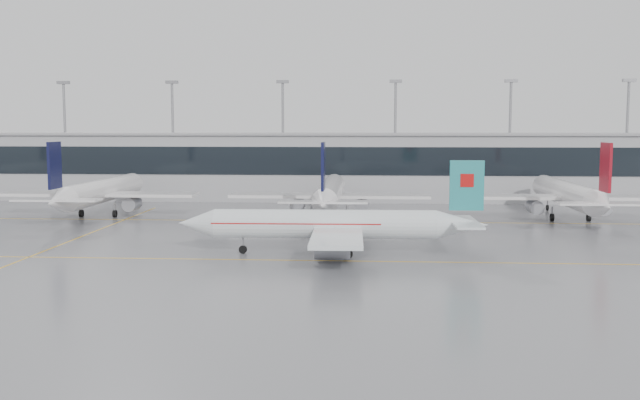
{
  "coord_description": "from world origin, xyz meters",
  "views": [
    {
      "loc": [
        5.51,
        -71.87,
        13.84
      ],
      "look_at": [
        0.0,
        12.0,
        5.0
      ],
      "focal_mm": 40.0,
      "sensor_mm": 36.0,
      "label": 1
    }
  ],
  "objects": [
    {
      "name": "parked_jet_d",
      "position": [
        35.0,
        33.69,
        3.71
      ],
      "size": [
        29.64,
        36.96,
        11.72
      ],
      "rotation": [
        0.0,
        0.0,
        1.57
      ],
      "color": "silver",
      "rests_on": "ground"
    },
    {
      "name": "air_canada_jet",
      "position": [
        2.35,
        3.7,
        3.17
      ],
      "size": [
        33.35,
        25.76,
        10.15
      ],
      "rotation": [
        0.0,
        0.0,
        3.16
      ],
      "color": "silver",
      "rests_on": "ground"
    },
    {
      "name": "taxi_line_cross",
      "position": [
        -30.0,
        15.0,
        0.01
      ],
      "size": [
        0.25,
        60.0,
        0.01
      ],
      "primitive_type": "cube",
      "color": "gold",
      "rests_on": "ground"
    },
    {
      "name": "taxi_line_main",
      "position": [
        0.0,
        0.0,
        0.01
      ],
      "size": [
        120.0,
        0.25,
        0.01
      ],
      "primitive_type": "cube",
      "color": "gold",
      "rests_on": "ground"
    },
    {
      "name": "light_masts",
      "position": [
        0.0,
        68.0,
        13.34
      ],
      "size": [
        156.4,
        1.0,
        22.6
      ],
      "color": "gray",
      "rests_on": "ground"
    },
    {
      "name": "terminal",
      "position": [
        0.0,
        62.0,
        6.0
      ],
      "size": [
        180.0,
        15.0,
        12.0
      ],
      "primitive_type": "cube",
      "color": "#99999D",
      "rests_on": "ground"
    },
    {
      "name": "ground",
      "position": [
        0.0,
        0.0,
        0.0
      ],
      "size": [
        320.0,
        320.0,
        0.0
      ],
      "primitive_type": "plane",
      "color": "slate",
      "rests_on": "ground"
    },
    {
      "name": "terminal_glass",
      "position": [
        0.0,
        54.45,
        7.5
      ],
      "size": [
        180.0,
        0.2,
        5.0
      ],
      "primitive_type": "cube",
      "color": "black",
      "rests_on": "ground"
    },
    {
      "name": "parked_jet_b",
      "position": [
        -35.0,
        33.69,
        3.71
      ],
      "size": [
        29.64,
        36.96,
        11.72
      ],
      "rotation": [
        0.0,
        0.0,
        1.57
      ],
      "color": "silver",
      "rests_on": "ground"
    },
    {
      "name": "terminal_roof",
      "position": [
        0.0,
        62.0,
        12.2
      ],
      "size": [
        182.0,
        16.0,
        0.4
      ],
      "primitive_type": "cube",
      "color": "gray",
      "rests_on": "ground"
    },
    {
      "name": "taxi_line_north",
      "position": [
        0.0,
        30.0,
        0.01
      ],
      "size": [
        120.0,
        0.25,
        0.01
      ],
      "primitive_type": "cube",
      "color": "gold",
      "rests_on": "ground"
    },
    {
      "name": "parked_jet_c",
      "position": [
        -0.0,
        33.69,
        3.71
      ],
      "size": [
        29.64,
        36.96,
        11.72
      ],
      "rotation": [
        0.0,
        0.0,
        1.57
      ],
      "color": "silver",
      "rests_on": "ground"
    }
  ]
}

